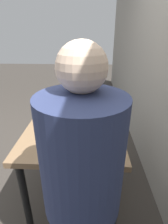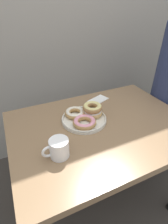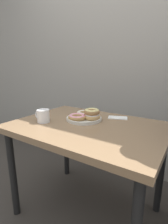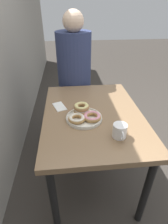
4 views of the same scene
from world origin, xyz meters
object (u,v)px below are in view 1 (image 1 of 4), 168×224
at_px(donut_plate, 84,115).
at_px(person_figure, 82,190).
at_px(napkin, 106,130).
at_px(dining_table, 75,131).
at_px(coffee_mug, 65,104).

height_order(donut_plate, person_figure, person_figure).
bearing_deg(person_figure, napkin, 165.57).
relative_size(donut_plate, person_figure, 0.20).
height_order(dining_table, napkin, napkin).
height_order(dining_table, person_figure, person_figure).
xyz_separation_m(dining_table, donut_plate, (-0.07, 0.08, 0.12)).
xyz_separation_m(donut_plate, napkin, (0.18, 0.18, -0.03)).
bearing_deg(napkin, person_figure, -14.43).
relative_size(dining_table, coffee_mug, 8.24).
distance_m(dining_table, napkin, 0.29).
distance_m(coffee_mug, napkin, 0.56).
height_order(coffee_mug, napkin, coffee_mug).
relative_size(coffee_mug, napkin, 0.77).
bearing_deg(coffee_mug, donut_plate, 41.77).
bearing_deg(donut_plate, napkin, 44.30).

